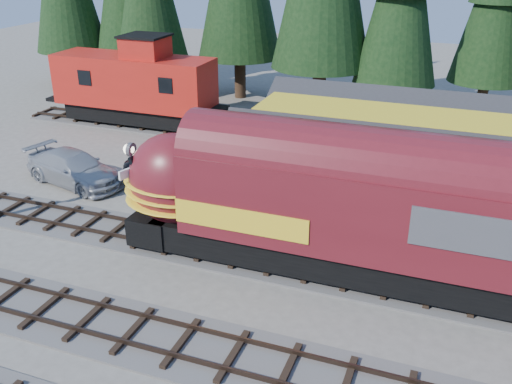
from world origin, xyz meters
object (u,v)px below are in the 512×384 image
(caboose, at_px, (135,85))
(pickup_truck_b, at_px, (74,168))
(depot, at_px, (383,151))
(pickup_truck_a, at_px, (185,167))
(locomotive, at_px, (316,209))

(caboose, relative_size, pickup_truck_b, 1.87)
(depot, distance_m, pickup_truck_b, 15.99)
(pickup_truck_a, xyz_separation_m, pickup_truck_b, (-5.43, -2.22, -0.01))
(locomotive, xyz_separation_m, pickup_truck_a, (-8.77, 6.10, -1.81))
(locomotive, relative_size, pickup_truck_a, 2.71)
(pickup_truck_a, bearing_deg, pickup_truck_b, 109.54)
(locomotive, distance_m, pickup_truck_b, 14.83)
(depot, bearing_deg, pickup_truck_a, -177.75)
(pickup_truck_b, bearing_deg, locomotive, -91.15)
(pickup_truck_a, bearing_deg, caboose, 41.69)
(depot, relative_size, pickup_truck_b, 2.15)
(locomotive, distance_m, pickup_truck_a, 10.83)
(locomotive, height_order, caboose, caboose)
(locomotive, height_order, pickup_truck_a, locomotive)
(pickup_truck_a, height_order, pickup_truck_b, pickup_truck_a)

